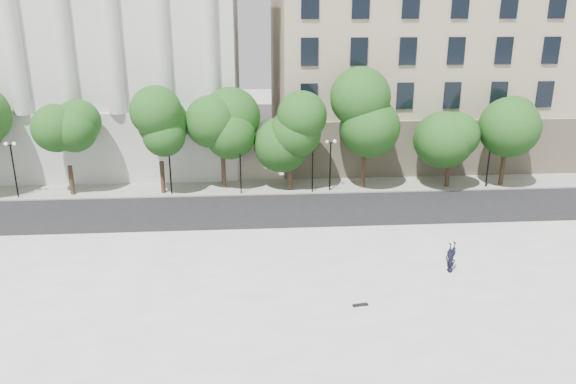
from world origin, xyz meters
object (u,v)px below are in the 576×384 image
object	(u,v)px
person_lying	(450,268)
traffic_light_east	(313,148)
skateboard	(360,305)
traffic_light_west	(240,150)

from	to	relation	value
person_lying	traffic_light_east	bearing A→B (deg)	91.12
traffic_light_east	skateboard	distance (m)	18.71
traffic_light_east	skateboard	size ratio (longest dim) A/B	5.57
traffic_light_west	person_lying	world-z (taller)	traffic_light_west
person_lying	skateboard	bearing A→B (deg)	-169.73
person_lying	skateboard	distance (m)	6.43
traffic_light_east	skateboard	bearing A→B (deg)	-89.18
traffic_light_west	person_lying	bearing A→B (deg)	-52.95
traffic_light_west	person_lying	size ratio (longest dim) A/B	2.40
skateboard	traffic_light_east	bearing A→B (deg)	82.30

